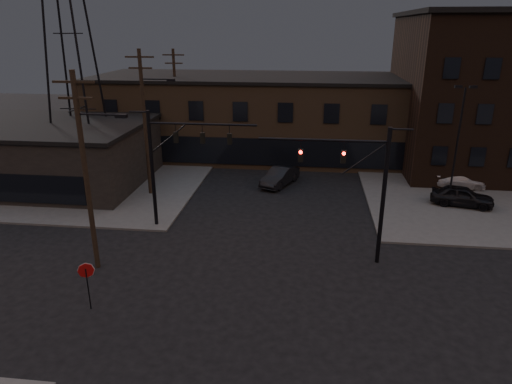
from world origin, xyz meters
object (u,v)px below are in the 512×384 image
at_px(parked_car_lot_b, 460,181).
at_px(car_crossing, 280,176).
at_px(traffic_signal_near, 364,181).
at_px(stop_sign, 87,275).
at_px(traffic_signal_far, 170,156).
at_px(parked_car_lot_a, 462,196).

bearing_deg(parked_car_lot_b, car_crossing, 97.46).
bearing_deg(car_crossing, parked_car_lot_b, 26.18).
height_order(traffic_signal_near, stop_sign, traffic_signal_near).
height_order(stop_sign, car_crossing, stop_sign).
distance_m(stop_sign, parked_car_lot_b, 30.88).
bearing_deg(traffic_signal_far, stop_sign, -97.32).
xyz_separation_m(stop_sign, car_crossing, (7.87, 19.73, -1.07)).
xyz_separation_m(traffic_signal_far, parked_car_lot_a, (20.70, 6.11, -4.10)).
relative_size(traffic_signal_far, car_crossing, 1.70).
relative_size(traffic_signal_near, parked_car_lot_b, 1.97).
xyz_separation_m(traffic_signal_near, parked_car_lot_b, (9.76, 13.96, -4.19)).
bearing_deg(stop_sign, parked_car_lot_b, 41.49).
xyz_separation_m(stop_sign, parked_car_lot_a, (21.98, 16.10, -0.93)).
relative_size(parked_car_lot_a, parked_car_lot_b, 1.10).
relative_size(traffic_signal_far, parked_car_lot_a, 1.78).
bearing_deg(traffic_signal_near, car_crossing, 112.52).
distance_m(parked_car_lot_a, parked_car_lot_b, 4.50).
relative_size(stop_sign, parked_car_lot_a, 0.55).
height_order(traffic_signal_far, parked_car_lot_a, traffic_signal_far).
xyz_separation_m(traffic_signal_far, car_crossing, (6.59, 9.74, -4.24)).
height_order(traffic_signal_near, car_crossing, traffic_signal_near).
xyz_separation_m(traffic_signal_far, parked_car_lot_b, (21.83, 10.46, -4.27)).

